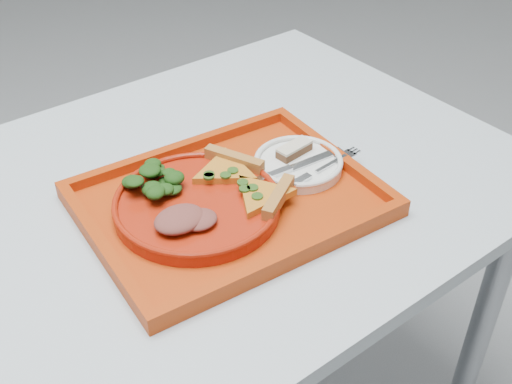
# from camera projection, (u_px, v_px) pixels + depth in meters

# --- Properties ---
(table) EXTENTS (1.60, 0.80, 0.75)m
(table) POSITION_uv_depth(u_px,v_px,m) (70.00, 281.00, 1.00)
(table) COLOR silver
(table) RESTS_ON ground
(tray_main) EXTENTS (0.48, 0.39, 0.01)m
(tray_main) POSITION_uv_depth(u_px,v_px,m) (230.00, 203.00, 1.03)
(tray_main) COLOR #AC3209
(tray_main) RESTS_ON table
(dinner_plate) EXTENTS (0.26, 0.26, 0.02)m
(dinner_plate) POSITION_uv_depth(u_px,v_px,m) (197.00, 206.00, 1.00)
(dinner_plate) COLOR #A11E0A
(dinner_plate) RESTS_ON tray_main
(side_plate) EXTENTS (0.15, 0.15, 0.01)m
(side_plate) POSITION_uv_depth(u_px,v_px,m) (298.00, 165.00, 1.09)
(side_plate) COLOR white
(side_plate) RESTS_ON tray_main
(pizza_slice_a) EXTENTS (0.14, 0.15, 0.02)m
(pizza_slice_a) POSITION_uv_depth(u_px,v_px,m) (261.00, 193.00, 1.00)
(pizza_slice_a) COLOR gold
(pizza_slice_a) RESTS_ON dinner_plate
(pizza_slice_b) EXTENTS (0.15, 0.14, 0.02)m
(pizza_slice_b) POSITION_uv_depth(u_px,v_px,m) (225.00, 168.00, 1.05)
(pizza_slice_b) COLOR gold
(pizza_slice_b) RESTS_ON dinner_plate
(salad_heap) EXTENTS (0.09, 0.08, 0.04)m
(salad_heap) POSITION_uv_depth(u_px,v_px,m) (157.00, 177.00, 1.01)
(salad_heap) COLOR black
(salad_heap) RESTS_ON dinner_plate
(meat_portion) EXTENTS (0.08, 0.06, 0.02)m
(meat_portion) POSITION_uv_depth(u_px,v_px,m) (179.00, 219.00, 0.94)
(meat_portion) COLOR brown
(meat_portion) RESTS_ON dinner_plate
(dessert_bar) EXTENTS (0.07, 0.03, 0.02)m
(dessert_bar) POSITION_uv_depth(u_px,v_px,m) (294.00, 149.00, 1.10)
(dessert_bar) COLOR #4F2A1A
(dessert_bar) RESTS_ON side_plate
(knife) EXTENTS (0.19, 0.03, 0.01)m
(knife) POSITION_uv_depth(u_px,v_px,m) (298.00, 165.00, 1.08)
(knife) COLOR silver
(knife) RESTS_ON side_plate
(fork) EXTENTS (0.19, 0.04, 0.01)m
(fork) POSITION_uv_depth(u_px,v_px,m) (316.00, 172.00, 1.06)
(fork) COLOR silver
(fork) RESTS_ON side_plate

